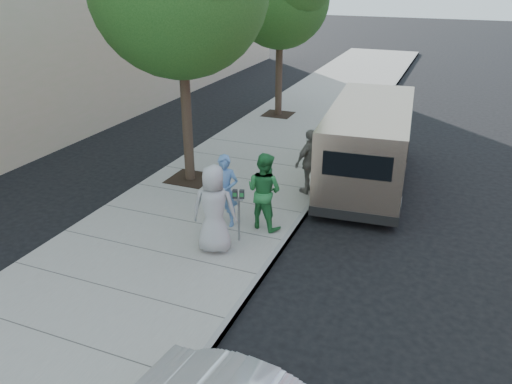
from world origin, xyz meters
TOP-DOWN VIEW (x-y plane):
  - ground at (0.00, 0.00)m, footprint 120.00×120.00m
  - sidewalk at (-1.00, 0.00)m, footprint 5.00×60.00m
  - curb_face at (1.44, 0.00)m, footprint 0.12×60.00m
  - parking_meter at (0.50, -0.37)m, footprint 0.27×0.16m
  - van at (2.45, 4.36)m, footprint 2.60×6.46m
  - person_officer at (-0.11, 0.22)m, footprint 0.70×0.51m
  - person_green_shirt at (0.77, 0.46)m, footprint 1.04×0.90m
  - person_gray_shirt at (0.18, -0.93)m, footprint 1.09×0.86m
  - person_striped_polo at (1.20, 2.81)m, footprint 0.91×1.12m

SIDE VIEW (x-z plane):
  - ground at x=0.00m, z-range 0.00..0.00m
  - sidewalk at x=-1.00m, z-range 0.00..0.15m
  - curb_face at x=1.44m, z-range -0.01..0.15m
  - person_officer at x=-0.11m, z-range 0.15..1.91m
  - person_striped_polo at x=1.20m, z-range 0.15..1.94m
  - parking_meter at x=0.50m, z-range 0.43..1.68m
  - person_green_shirt at x=0.77m, z-range 0.15..2.00m
  - person_gray_shirt at x=0.18m, z-range 0.15..2.11m
  - van at x=2.45m, z-range 0.07..2.41m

